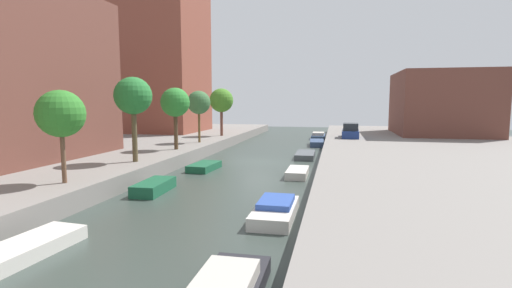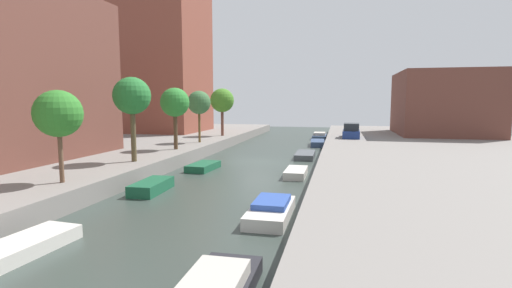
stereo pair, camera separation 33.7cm
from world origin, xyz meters
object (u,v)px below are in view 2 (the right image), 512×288
(street_tree_3, at_px, (199,103))
(moored_boat_right_4, at_px, (318,143))
(moored_boat_right_1, at_px, (271,210))
(street_tree_1, at_px, (132,97))
(moored_boat_right_2, at_px, (296,173))
(low_block_right, at_px, (443,103))
(street_tree_0, at_px, (58,114))
(street_tree_4, at_px, (222,101))
(parked_car, at_px, (351,132))
(street_tree_2, at_px, (175,103))
(moored_boat_left_0, at_px, (18,249))
(moored_boat_left_2, at_px, (203,167))
(moored_boat_right_3, at_px, (305,155))
(moored_boat_right_5, at_px, (320,136))
(apartment_tower_far, at_px, (162,41))
(moored_boat_left_1, at_px, (152,187))

(street_tree_3, relative_size, moored_boat_right_4, 1.17)
(moored_boat_right_1, relative_size, moored_boat_right_4, 0.93)
(street_tree_1, bearing_deg, moored_boat_right_2, 12.85)
(low_block_right, xyz_separation_m, moored_boat_right_2, (-14.35, -23.52, -4.38))
(low_block_right, relative_size, street_tree_0, 2.65)
(street_tree_4, xyz_separation_m, parked_car, (14.14, 0.78, -3.28))
(street_tree_2, bearing_deg, moored_boat_left_0, -80.53)
(moored_boat_left_2, relative_size, moored_boat_right_3, 0.77)
(street_tree_0, distance_m, moored_boat_left_0, 7.62)
(street_tree_2, xyz_separation_m, moored_boat_right_4, (10.60, 13.45, -4.44))
(parked_car, distance_m, moored_boat_right_5, 8.88)
(moored_boat_right_2, bearing_deg, moored_boat_right_1, -90.20)
(street_tree_3, xyz_separation_m, moored_boat_right_1, (10.19, -18.17, -4.39))
(street_tree_0, height_order, moored_boat_right_1, street_tree_0)
(street_tree_4, height_order, parked_car, street_tree_4)
(apartment_tower_far, distance_m, moored_boat_right_5, 23.58)
(street_tree_1, xyz_separation_m, moored_boat_right_3, (10.06, 10.61, -4.91))
(apartment_tower_far, bearing_deg, street_tree_3, -51.21)
(street_tree_3, bearing_deg, street_tree_0, -90.00)
(street_tree_3, bearing_deg, parked_car, 29.01)
(street_tree_2, bearing_deg, moored_boat_left_1, -72.59)
(low_block_right, distance_m, street_tree_3, 28.40)
(street_tree_3, relative_size, moored_boat_left_0, 1.21)
(moored_boat_left_1, bearing_deg, moored_boat_left_0, -90.16)
(apartment_tower_far, relative_size, moored_boat_left_1, 7.33)
(low_block_right, relative_size, street_tree_4, 2.21)
(moored_boat_left_2, distance_m, moored_boat_right_5, 25.14)
(low_block_right, distance_m, moored_boat_right_5, 14.87)
(low_block_right, relative_size, moored_boat_right_3, 2.86)
(moored_boat_right_3, relative_size, moored_boat_right_5, 0.96)
(parked_car, height_order, moored_boat_right_2, parked_car)
(apartment_tower_far, bearing_deg, moored_boat_right_3, -33.13)
(street_tree_0, relative_size, street_tree_4, 0.83)
(apartment_tower_far, bearing_deg, street_tree_2, -60.99)
(apartment_tower_far, distance_m, street_tree_0, 32.29)
(street_tree_4, xyz_separation_m, moored_boat_right_4, (10.60, 1.12, -4.64))
(moored_boat_left_1, relative_size, moored_boat_right_2, 1.02)
(street_tree_1, height_order, moored_boat_right_2, street_tree_1)
(moored_boat_left_0, xyz_separation_m, moored_boat_left_2, (0.41, 15.37, 0.00))
(moored_boat_left_0, relative_size, moored_boat_right_3, 0.98)
(street_tree_4, xyz_separation_m, moored_boat_right_5, (10.41, 8.74, -4.57))
(apartment_tower_far, height_order, street_tree_2, apartment_tower_far)
(street_tree_4, bearing_deg, street_tree_2, -90.00)
(street_tree_4, xyz_separation_m, moored_boat_right_3, (10.06, -8.05, -4.69))
(moored_boat_right_1, height_order, moored_boat_right_5, moored_boat_right_5)
(street_tree_2, xyz_separation_m, moored_boat_left_1, (3.10, -9.90, -4.43))
(moored_boat_left_0, height_order, moored_boat_right_2, moored_boat_right_2)
(apartment_tower_far, relative_size, street_tree_1, 4.23)
(street_tree_0, bearing_deg, apartment_tower_far, 107.57)
(street_tree_2, bearing_deg, moored_boat_right_1, -51.69)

